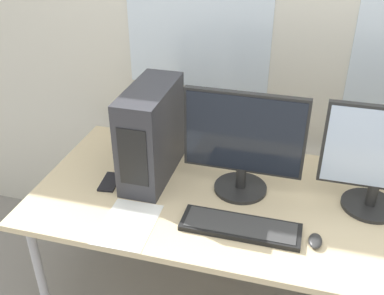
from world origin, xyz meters
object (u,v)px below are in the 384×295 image
pc_tower (151,133)px  cell_phone (110,182)px  mouse (315,241)px  monitor_right_near (381,159)px  keyboard (240,227)px  monitor_main (243,142)px

pc_tower → cell_phone: pc_tower is taller
pc_tower → mouse: size_ratio=5.10×
pc_tower → cell_phone: (-0.17, -0.12, -0.21)m
mouse → monitor_right_near: bearing=53.8°
keyboard → mouse: bearing=-1.4°
monitor_main → cell_phone: (-0.59, -0.11, -0.24)m
monitor_main → cell_phone: monitor_main is taller
monitor_right_near → cell_phone: (-1.14, -0.13, -0.24)m
keyboard → mouse: (0.29, -0.01, 0.00)m
mouse → cell_phone: bearing=169.9°
pc_tower → keyboard: bearing=-31.0°
pc_tower → mouse: 0.83m
monitor_right_near → cell_phone: 1.17m
keyboard → monitor_right_near: bearing=29.5°
monitor_main → keyboard: (0.05, -0.27, -0.23)m
pc_tower → monitor_right_near: size_ratio=0.94×
pc_tower → monitor_right_near: bearing=0.3°
monitor_right_near → mouse: (-0.21, -0.29, -0.23)m
pc_tower → cell_phone: bearing=-143.6°
cell_phone → pc_tower: bearing=30.3°
pc_tower → mouse: pc_tower is taller
keyboard → mouse: size_ratio=5.50×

